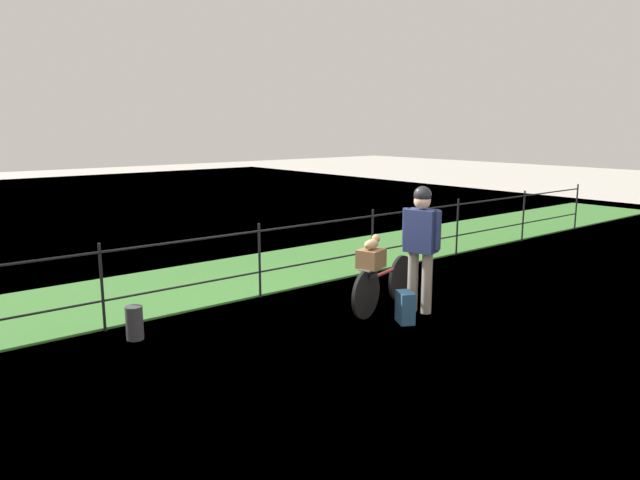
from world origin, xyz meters
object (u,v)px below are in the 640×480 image
(terrier_dog, at_px, (372,243))
(mooring_bollard, at_px, (134,323))
(backpack_on_paving, at_px, (405,307))
(bicycle_main, at_px, (383,285))
(cyclist_person, at_px, (421,238))
(wooden_crate, at_px, (371,259))

(terrier_dog, height_order, mooring_bollard, terrier_dog)
(terrier_dog, height_order, backpack_on_paving, terrier_dog)
(bicycle_main, distance_m, cyclist_person, 0.82)
(wooden_crate, relative_size, backpack_on_paving, 0.81)
(backpack_on_paving, bearing_deg, mooring_bollard, 89.83)
(bicycle_main, height_order, wooden_crate, wooden_crate)
(wooden_crate, distance_m, terrier_dog, 0.20)
(bicycle_main, bearing_deg, wooden_crate, -163.50)
(cyclist_person, height_order, mooring_bollard, cyclist_person)
(bicycle_main, bearing_deg, mooring_bollard, 161.56)
(cyclist_person, xyz_separation_m, backpack_on_paving, (-0.47, -0.18, -0.80))
(wooden_crate, distance_m, backpack_on_paving, 0.75)
(cyclist_person, relative_size, backpack_on_paving, 4.21)
(bicycle_main, bearing_deg, backpack_on_paving, -107.91)
(cyclist_person, bearing_deg, bicycle_main, 126.97)
(bicycle_main, xyz_separation_m, terrier_dog, (-0.32, -0.09, 0.62))
(cyclist_person, bearing_deg, mooring_bollard, 157.25)
(wooden_crate, bearing_deg, mooring_bollard, 157.61)
(terrier_dog, bearing_deg, backpack_on_paving, -74.45)
(terrier_dog, relative_size, mooring_bollard, 0.82)
(wooden_crate, relative_size, terrier_dog, 1.00)
(backpack_on_paving, xyz_separation_m, mooring_bollard, (-2.87, 1.59, -0.00))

